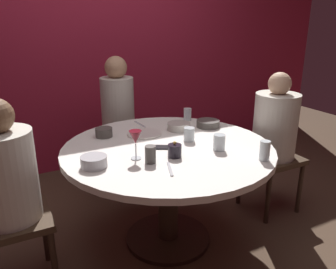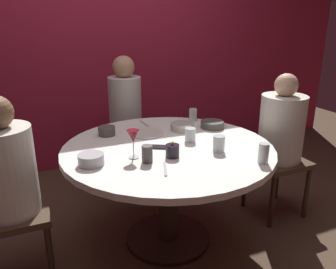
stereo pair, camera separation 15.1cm
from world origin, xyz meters
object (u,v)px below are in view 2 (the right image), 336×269
at_px(cup_by_right_diner, 219,144).
at_px(candle_holder, 172,151).
at_px(bowl_small_white, 212,124).
at_px(cup_far_edge, 147,154).
at_px(seated_diner_right, 281,130).
at_px(bowl_salad_center, 107,131).
at_px(dining_table, 168,166).
at_px(bowl_sauce_side, 182,127).
at_px(cup_center_front, 193,115).
at_px(dinner_plate, 146,133).
at_px(cup_near_candle, 263,153).
at_px(cell_phone, 158,147).
at_px(wine_glass, 133,138).
at_px(seated_diner_left, 5,173).
at_px(bowl_serving_large, 91,159).
at_px(cup_by_left_diner, 190,135).
at_px(seated_diner_back, 125,109).

bearing_deg(cup_by_right_diner, candle_holder, 173.82).
height_order(bowl_small_white, cup_far_edge, cup_far_edge).
distance_m(seated_diner_right, bowl_salad_center, 1.32).
xyz_separation_m(dining_table, bowl_salad_center, (-0.32, 0.38, 0.17)).
xyz_separation_m(bowl_sauce_side, cup_center_front, (0.19, 0.19, 0.02)).
bearing_deg(dinner_plate, candle_holder, -90.27).
relative_size(dinner_plate, bowl_salad_center, 2.04).
bearing_deg(cup_near_candle, cup_far_edge, 155.73).
distance_m(bowl_sauce_side, cup_center_front, 0.27).
xyz_separation_m(dining_table, cup_by_right_diner, (0.26, -0.21, 0.19)).
distance_m(dining_table, cell_phone, 0.16).
height_order(cell_phone, cup_near_candle, cup_near_candle).
distance_m(seated_diner_right, bowl_sauce_side, 0.76).
bearing_deg(cup_by_right_diner, wine_glass, 167.89).
bearing_deg(cup_near_candle, cell_phone, 134.68).
relative_size(seated_diner_left, cup_near_candle, 9.55).
bearing_deg(dining_table, bowl_salad_center, 129.94).
height_order(bowl_serving_large, bowl_sauce_side, bowl_serving_large).
xyz_separation_m(candle_holder, cup_center_front, (0.47, 0.64, 0.01)).
height_order(seated_diner_right, cup_center_front, seated_diner_right).
height_order(bowl_serving_large, cup_center_front, cup_center_front).
relative_size(bowl_salad_center, bowl_sauce_side, 0.70).
relative_size(seated_diner_right, cup_by_left_diner, 12.10).
bearing_deg(bowl_salad_center, wine_glass, -84.39).
relative_size(seated_diner_right, bowl_sauce_side, 6.58).
xyz_separation_m(candle_holder, bowl_salad_center, (-0.27, 0.56, -0.01)).
bearing_deg(cell_phone, cup_by_right_diner, -93.74).
xyz_separation_m(dining_table, bowl_small_white, (0.47, 0.23, 0.17)).
xyz_separation_m(bowl_serving_large, bowl_small_white, (0.99, 0.33, -0.01)).
bearing_deg(dinner_plate, cup_far_edge, -109.39).
height_order(bowl_small_white, cup_by_right_diner, cup_by_right_diner).
bearing_deg(wine_glass, cup_far_edge, -60.84).
xyz_separation_m(bowl_sauce_side, cup_far_edge, (-0.45, -0.46, 0.02)).
distance_m(seated_diner_left, cell_phone, 0.91).
relative_size(seated_diner_right, cell_phone, 8.15).
xyz_separation_m(bowl_salad_center, cup_center_front, (0.74, 0.08, 0.02)).
bearing_deg(cup_by_left_diner, cup_far_edge, -150.97).
distance_m(wine_glass, cup_center_front, 0.89).
bearing_deg(candle_holder, cup_by_left_diner, 42.27).
distance_m(bowl_serving_large, bowl_small_white, 1.04).
height_order(seated_diner_right, bowl_salad_center, seated_diner_right).
relative_size(cell_phone, cup_near_candle, 1.17).
bearing_deg(dining_table, cup_near_candle, -49.96).
bearing_deg(seated_diner_back, bowl_salad_center, -27.92).
relative_size(seated_diner_right, dinner_plate, 4.61).
distance_m(dinner_plate, cup_by_right_diner, 0.59).
relative_size(seated_diner_back, bowl_salad_center, 10.05).
bearing_deg(cup_center_front, cell_phone, -137.04).
bearing_deg(dining_table, cup_far_edge, -137.99).
bearing_deg(dinner_plate, cup_by_left_diner, -50.29).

